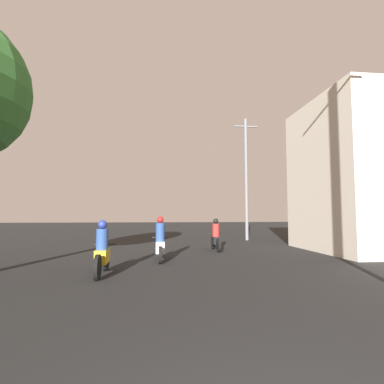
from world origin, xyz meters
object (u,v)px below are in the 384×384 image
object	(u,v)px
motorcycle_black	(216,237)
building_right_near	(370,176)
motorcycle_yellow	(102,253)
utility_pole_far	(246,176)
motorcycle_white	(160,243)

from	to	relation	value
motorcycle_black	building_right_near	size ratio (longest dim) A/B	0.28
motorcycle_black	building_right_near	distance (m)	7.59
motorcycle_yellow	utility_pole_far	world-z (taller)	utility_pole_far
motorcycle_white	utility_pole_far	world-z (taller)	utility_pole_far
motorcycle_white	utility_pole_far	bearing A→B (deg)	59.28
motorcycle_black	utility_pole_far	distance (m)	6.91
motorcycle_black	utility_pole_far	size ratio (longest dim) A/B	0.24
building_right_near	utility_pole_far	size ratio (longest dim) A/B	0.86
motorcycle_yellow	utility_pole_far	bearing A→B (deg)	47.03
motorcycle_white	building_right_near	size ratio (longest dim) A/B	0.29
motorcycle_yellow	motorcycle_white	distance (m)	2.86
utility_pole_far	motorcycle_yellow	bearing A→B (deg)	-125.20
motorcycle_yellow	motorcycle_white	xyz separation A→B (m)	(1.60, 2.37, 0.02)
motorcycle_black	utility_pole_far	bearing A→B (deg)	63.79
motorcycle_white	building_right_near	world-z (taller)	building_right_near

